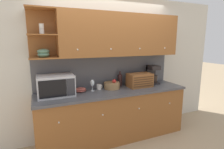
% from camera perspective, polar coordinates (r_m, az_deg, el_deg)
% --- Properties ---
extents(ground_plane, '(24.00, 24.00, 0.00)m').
position_cam_1_polar(ground_plane, '(3.73, -1.38, -17.53)').
color(ground_plane, tan).
extents(wall_back, '(5.07, 0.06, 2.60)m').
position_cam_1_polar(wall_back, '(3.35, -1.67, 2.71)').
color(wall_back, beige).
rests_on(wall_back, ground_plane).
extents(counter_unit, '(2.69, 0.65, 0.92)m').
position_cam_1_polar(counter_unit, '(3.27, 0.66, -12.82)').
color(counter_unit, '#935628').
rests_on(counter_unit, ground_plane).
extents(backsplash_panel, '(2.67, 0.01, 0.59)m').
position_cam_1_polar(backsplash_panel, '(3.33, -1.43, 1.12)').
color(backsplash_panel, '#4C4C51').
rests_on(backsplash_panel, counter_unit).
extents(upper_cabinets, '(2.67, 0.35, 0.75)m').
position_cam_1_polar(upper_cabinets, '(3.20, 2.43, 12.73)').
color(upper_cabinets, '#935628').
rests_on(upper_cabinets, backsplash_panel).
extents(microwave, '(0.56, 0.40, 0.33)m').
position_cam_1_polar(microwave, '(2.91, -17.86, -3.43)').
color(microwave, silver).
rests_on(microwave, counter_unit).
extents(bowl_stack_on_counter, '(0.20, 0.20, 0.07)m').
position_cam_1_polar(bowl_stack_on_counter, '(3.07, -10.27, -4.91)').
color(bowl_stack_on_counter, '#9E473D').
rests_on(bowl_stack_on_counter, counter_unit).
extents(wine_glass, '(0.07, 0.07, 0.20)m').
position_cam_1_polar(wine_glass, '(3.05, -6.45, -2.87)').
color(wine_glass, silver).
rests_on(wine_glass, counter_unit).
extents(mug, '(0.10, 0.08, 0.09)m').
position_cam_1_polar(mug, '(3.16, -4.20, -4.05)').
color(mug, silver).
rests_on(mug, counter_unit).
extents(fruit_basket, '(0.29, 0.29, 0.18)m').
position_cam_1_polar(fruit_basket, '(3.21, -0.01, -3.53)').
color(fruit_basket, '#937047').
rests_on(fruit_basket, counter_unit).
extents(wine_bottle, '(0.09, 0.09, 0.29)m').
position_cam_1_polar(wine_bottle, '(3.37, 2.59, -1.59)').
color(wine_bottle, black).
rests_on(wine_bottle, counter_unit).
extents(bread_box, '(0.45, 0.28, 0.26)m').
position_cam_1_polar(bread_box, '(3.36, 9.00, -1.82)').
color(bread_box, brown).
rests_on(bread_box, counter_unit).
extents(coffee_maker, '(0.21, 0.22, 0.37)m').
position_cam_1_polar(coffee_maker, '(3.66, 13.10, 0.01)').
color(coffee_maker, black).
rests_on(coffee_maker, counter_unit).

